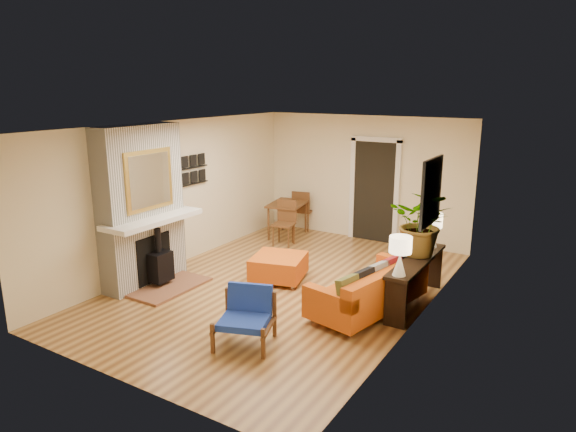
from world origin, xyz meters
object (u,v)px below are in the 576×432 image
(sofa, at_px, (373,290))
(blue_chair, at_px, (247,313))
(lamp_far, at_px, (432,226))
(houseplant, at_px, (423,223))
(lamp_near, at_px, (400,251))
(console_table, at_px, (416,269))
(ottoman, at_px, (279,266))
(dining_table, at_px, (291,210))

(sofa, bearing_deg, blue_chair, -121.82)
(lamp_far, height_order, houseplant, houseplant)
(lamp_near, bearing_deg, blue_chair, -136.02)
(console_table, bearing_deg, lamp_near, -90.00)
(console_table, bearing_deg, ottoman, -175.23)
(sofa, xyz_separation_m, dining_table, (-2.98, 2.64, 0.26))
(dining_table, relative_size, houseplant, 1.72)
(blue_chair, bearing_deg, houseplant, 58.57)
(blue_chair, relative_size, console_table, 0.47)
(houseplant, bearing_deg, lamp_near, -89.41)
(blue_chair, relative_size, lamp_near, 1.60)
(blue_chair, bearing_deg, sofa, 58.18)
(sofa, bearing_deg, lamp_far, 69.96)
(lamp_far, bearing_deg, dining_table, 157.74)
(lamp_near, xyz_separation_m, houseplant, (-0.01, 0.98, 0.16))
(console_table, distance_m, houseplant, 0.68)
(dining_table, height_order, console_table, dining_table)
(dining_table, bearing_deg, sofa, -41.54)
(lamp_near, distance_m, lamp_far, 1.47)
(lamp_near, bearing_deg, houseplant, 90.59)
(sofa, distance_m, blue_chair, 1.95)
(blue_chair, distance_m, houseplant, 2.94)
(blue_chair, relative_size, lamp_far, 1.60)
(console_table, relative_size, houseplant, 1.84)
(ottoman, height_order, lamp_far, lamp_far)
(console_table, bearing_deg, lamp_far, 90.00)
(lamp_far, bearing_deg, sofa, -110.04)
(blue_chair, distance_m, lamp_far, 3.32)
(console_table, distance_m, lamp_near, 0.91)
(sofa, relative_size, ottoman, 2.06)
(ottoman, height_order, dining_table, dining_table)
(sofa, relative_size, dining_table, 1.21)
(blue_chair, xyz_separation_m, dining_table, (-1.95, 4.30, 0.21))
(blue_chair, xyz_separation_m, houseplant, (1.47, 2.41, 0.84))
(sofa, height_order, ottoman, sofa)
(console_table, xyz_separation_m, lamp_far, (0.00, 0.69, 0.49))
(blue_chair, bearing_deg, lamp_far, 62.92)
(ottoman, relative_size, console_table, 0.55)
(dining_table, distance_m, lamp_near, 4.50)
(dining_table, distance_m, console_table, 4.03)
(ottoman, bearing_deg, sofa, -10.91)
(houseplant, bearing_deg, lamp_far, 88.83)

